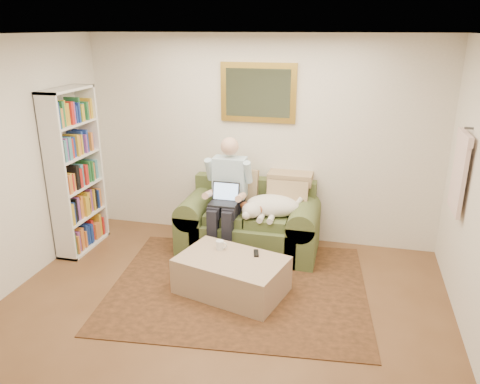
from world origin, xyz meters
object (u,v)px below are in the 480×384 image
at_px(seated_man, 226,199).
at_px(laptop, 225,198).
at_px(coffee_mug, 220,245).
at_px(bookshelf, 75,172).
at_px(sleeping_dog, 273,206).
at_px(ottoman, 232,275).
at_px(sofa, 249,228).

xyz_separation_m(seated_man, laptop, (0.00, -0.07, 0.03)).
relative_size(coffee_mug, bookshelf, 0.05).
relative_size(sleeping_dog, ottoman, 0.64).
bearing_deg(sofa, coffee_mug, -98.65).
xyz_separation_m(laptop, coffee_mug, (0.12, -0.64, -0.30)).
height_order(coffee_mug, bookshelf, bookshelf).
xyz_separation_m(seated_man, sleeping_dog, (0.56, 0.07, -0.06)).
bearing_deg(seated_man, sofa, 31.45).
bearing_deg(coffee_mug, laptop, 100.80).
bearing_deg(bookshelf, sleeping_dog, 8.42).
xyz_separation_m(laptop, ottoman, (0.30, -0.82, -0.55)).
xyz_separation_m(sofa, ottoman, (0.05, -1.04, -0.09)).
bearing_deg(coffee_mug, sofa, 81.35).
height_order(sofa, laptop, laptop).
xyz_separation_m(coffee_mug, bookshelf, (-1.94, 0.43, 0.56)).
bearing_deg(coffee_mug, seated_man, 99.82).
xyz_separation_m(sofa, bookshelf, (-2.08, -0.44, 0.71)).
bearing_deg(coffee_mug, ottoman, -44.87).
height_order(sofa, bookshelf, bookshelf).
bearing_deg(sofa, seated_man, -148.55).
xyz_separation_m(sofa, coffee_mug, (-0.13, -0.86, 0.15)).
bearing_deg(sleeping_dog, laptop, -166.36).
relative_size(sleeping_dog, bookshelf, 0.35).
bearing_deg(sleeping_dog, ottoman, -105.12).
xyz_separation_m(seated_man, bookshelf, (-1.82, -0.28, 0.29)).
bearing_deg(coffee_mug, sleeping_dog, 60.78).
height_order(seated_man, sleeping_dog, seated_man).
bearing_deg(bookshelf, seated_man, 8.82).
relative_size(sofa, bookshelf, 0.85).
bearing_deg(laptop, sleeping_dog, 13.64).
bearing_deg(sofa, sleeping_dog, -15.74).
xyz_separation_m(ottoman, coffee_mug, (-0.18, 0.18, 0.25)).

